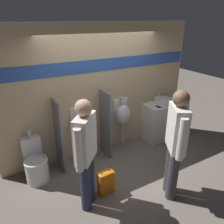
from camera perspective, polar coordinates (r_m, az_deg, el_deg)
ground_plane at (r=4.70m, az=1.05°, el=-12.57°), size 16.00×16.00×0.00m
display_wall at (r=4.55m, az=-2.69°, el=5.45°), size 4.29×0.07×2.70m
sink_counter at (r=5.52m, az=13.46°, el=-2.05°), size 1.07×0.51×0.89m
sink_basin at (r=5.34m, az=13.20°, el=2.94°), size 0.42×0.42×0.26m
cell_phone at (r=5.08m, az=12.02°, el=1.36°), size 0.07×0.14×0.01m
divider_near_counter at (r=4.24m, az=-13.73°, el=-6.17°), size 0.03×0.46×1.43m
divider_mid at (r=4.56m, az=-1.75°, el=-3.29°), size 0.03×0.46×1.43m
urinal_near_counter at (r=4.43m, az=-8.11°, el=-3.24°), size 0.36×0.25×1.18m
urinal_far at (r=4.83m, az=2.82°, el=-0.67°), size 0.36×0.25×1.18m
toilet at (r=4.30m, az=-19.28°, el=-12.93°), size 0.42×0.58×0.91m
person_in_vest at (r=3.50m, az=16.23°, el=-7.47°), size 0.41×0.57×1.84m
person_with_lanyard at (r=3.21m, az=-6.85°, el=-10.28°), size 0.46×0.49×1.79m
shopping_bag at (r=3.86m, az=-1.66°, el=-17.87°), size 0.27×0.15×0.55m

